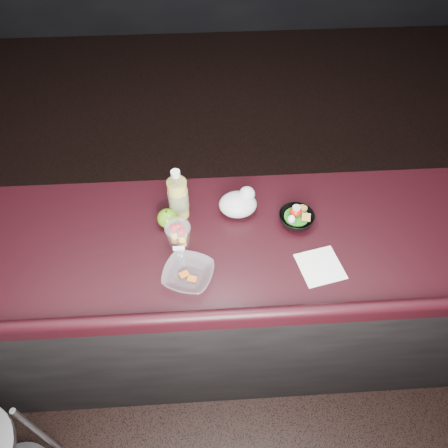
{
  "coord_description": "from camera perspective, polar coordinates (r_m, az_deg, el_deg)",
  "views": [
    {
      "loc": [
        -0.03,
        -0.77,
        2.44
      ],
      "look_at": [
        0.03,
        0.31,
        1.1
      ],
      "focal_mm": 35.0,
      "sensor_mm": 36.0,
      "label": 1
    }
  ],
  "objects": [
    {
      "name": "lemonade_bottle",
      "position": [
        1.79,
        -6.0,
        3.48
      ],
      "size": [
        0.08,
        0.08,
        0.25
      ],
      "color": "gold",
      "rests_on": "counter"
    },
    {
      "name": "plastic_bag",
      "position": [
        1.84,
        1.98,
        2.75
      ],
      "size": [
        0.16,
        0.13,
        0.12
      ],
      "color": "silver",
      "rests_on": "counter"
    },
    {
      "name": "takeout_bowl",
      "position": [
        1.66,
        -4.68,
        -6.56
      ],
      "size": [
        0.24,
        0.24,
        0.05
      ],
      "rotation": [
        0.0,
        0.0,
        -0.34
      ],
      "color": "silver",
      "rests_on": "counter"
    },
    {
      "name": "green_apple",
      "position": [
        1.81,
        -7.41,
        0.75
      ],
      "size": [
        0.09,
        0.09,
        0.09
      ],
      "color": "#417A0E",
      "rests_on": "counter"
    },
    {
      "name": "room_shell",
      "position": [
        0.98,
        -0.89,
        12.82
      ],
      "size": [
        8.0,
        8.0,
        8.0
      ],
      "color": "black",
      "rests_on": "ground"
    },
    {
      "name": "ground",
      "position": [
        2.56,
        -0.36,
        -21.55
      ],
      "size": [
        8.0,
        8.0,
        0.0
      ],
      "primitive_type": "plane",
      "color": "black",
      "rests_on": "ground"
    },
    {
      "name": "fruit_cup",
      "position": [
        1.71,
        -5.99,
        -1.35
      ],
      "size": [
        0.1,
        0.1,
        0.15
      ],
      "color": "white",
      "rests_on": "counter"
    },
    {
      "name": "snack_bowl",
      "position": [
        1.84,
        9.4,
        0.83
      ],
      "size": [
        0.19,
        0.19,
        0.08
      ],
      "rotation": [
        0.0,
        0.0,
        -0.33
      ],
      "color": "black",
      "rests_on": "counter"
    },
    {
      "name": "counter",
      "position": [
        2.2,
        -0.87,
        -10.02
      ],
      "size": [
        4.06,
        0.71,
        1.02
      ],
      "color": "black",
      "rests_on": "ground"
    },
    {
      "name": "paper_napkin",
      "position": [
        1.74,
        12.45,
        -5.42
      ],
      "size": [
        0.19,
        0.19,
        0.0
      ],
      "primitive_type": "cube",
      "rotation": [
        0.0,
        0.0,
        0.22
      ],
      "color": "white",
      "rests_on": "counter"
    }
  ]
}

